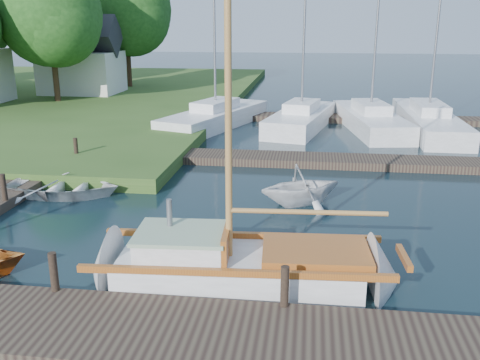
# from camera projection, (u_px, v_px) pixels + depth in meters

# --- Properties ---
(ground) EXTENTS (160.00, 160.00, 0.00)m
(ground) POSITION_uv_depth(u_px,v_px,m) (240.00, 221.00, 14.98)
(ground) COLOR black
(ground) RESTS_ON ground
(near_dock) EXTENTS (18.00, 2.20, 0.30)m
(near_dock) POSITION_uv_depth(u_px,v_px,m) (194.00, 337.00, 9.24)
(near_dock) COLOR #2C201B
(near_dock) RESTS_ON ground
(left_dock) EXTENTS (2.20, 18.00, 0.30)m
(left_dock) POSITION_uv_depth(u_px,v_px,m) (11.00, 184.00, 17.84)
(left_dock) COLOR #2C201B
(left_dock) RESTS_ON ground
(far_dock) EXTENTS (14.00, 1.60, 0.30)m
(far_dock) POSITION_uv_depth(u_px,v_px,m) (313.00, 160.00, 20.85)
(far_dock) COLOR #2C201B
(far_dock) RESTS_ON ground
(pontoon) EXTENTS (30.00, 1.60, 0.30)m
(pontoon) POSITION_uv_depth(u_px,v_px,m) (462.00, 121.00, 28.85)
(pontoon) COLOR #2C201B
(pontoon) RESTS_ON ground
(mooring_post_1) EXTENTS (0.16, 0.16, 0.80)m
(mooring_post_1) POSITION_uv_depth(u_px,v_px,m) (54.00, 272.00, 10.41)
(mooring_post_1) COLOR black
(mooring_post_1) RESTS_ON near_dock
(mooring_post_2) EXTENTS (0.16, 0.16, 0.80)m
(mooring_post_2) POSITION_uv_depth(u_px,v_px,m) (285.00, 286.00, 9.84)
(mooring_post_2) COLOR black
(mooring_post_2) RESTS_ON near_dock
(mooring_post_4) EXTENTS (0.16, 0.16, 0.80)m
(mooring_post_4) POSITION_uv_depth(u_px,v_px,m) (4.00, 187.00, 15.66)
(mooring_post_4) COLOR black
(mooring_post_4) RESTS_ON left_dock
(mooring_post_5) EXTENTS (0.16, 0.16, 0.80)m
(mooring_post_5) POSITION_uv_depth(u_px,v_px,m) (76.00, 148.00, 20.41)
(mooring_post_5) COLOR black
(mooring_post_5) RESTS_ON left_dock
(sailboat) EXTENTS (7.26, 2.40, 9.83)m
(sailboat) POSITION_uv_depth(u_px,v_px,m) (247.00, 270.00, 11.27)
(sailboat) COLOR silver
(sailboat) RESTS_ON ground
(tender_a) EXTENTS (3.71, 2.70, 0.75)m
(tender_a) POSITION_uv_depth(u_px,v_px,m) (63.00, 184.00, 17.06)
(tender_a) COLOR silver
(tender_a) RESTS_ON ground
(tender_b) EXTENTS (3.32, 3.17, 1.36)m
(tender_b) POSITION_uv_depth(u_px,v_px,m) (301.00, 183.00, 16.17)
(tender_b) COLOR silver
(tender_b) RESTS_ON ground
(marina_boat_0) EXTENTS (4.84, 8.62, 9.71)m
(marina_boat_0) POSITION_uv_depth(u_px,v_px,m) (216.00, 116.00, 28.01)
(marina_boat_0) COLOR silver
(marina_boat_0) RESTS_ON ground
(marina_boat_1) EXTENTS (3.73, 7.82, 9.95)m
(marina_boat_1) POSITION_uv_depth(u_px,v_px,m) (301.00, 117.00, 27.63)
(marina_boat_1) COLOR silver
(marina_boat_1) RESTS_ON ground
(marina_boat_2) EXTENTS (3.49, 8.53, 11.05)m
(marina_boat_2) POSITION_uv_depth(u_px,v_px,m) (370.00, 118.00, 27.36)
(marina_boat_2) COLOR silver
(marina_boat_2) RESTS_ON ground
(marina_boat_3) EXTENTS (2.20, 10.07, 12.72)m
(marina_boat_3) POSITION_uv_depth(u_px,v_px,m) (428.00, 119.00, 27.21)
(marina_boat_3) COLOR silver
(marina_boat_3) RESTS_ON ground
(house_c) EXTENTS (5.25, 4.00, 5.28)m
(house_c) POSITION_uv_depth(u_px,v_px,m) (81.00, 62.00, 36.89)
(house_c) COLOR silver
(house_c) RESTS_ON shore
(tree_3) EXTENTS (6.41, 6.38, 8.74)m
(tree_3) POSITION_uv_depth(u_px,v_px,m) (50.00, 13.00, 32.21)
(tree_3) COLOR #332114
(tree_3) RESTS_ON shore
(tree_7) EXTENTS (6.83, 6.83, 9.38)m
(tree_7) POSITION_uv_depth(u_px,v_px,m) (126.00, 9.00, 39.44)
(tree_7) COLOR #332114
(tree_7) RESTS_ON shore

